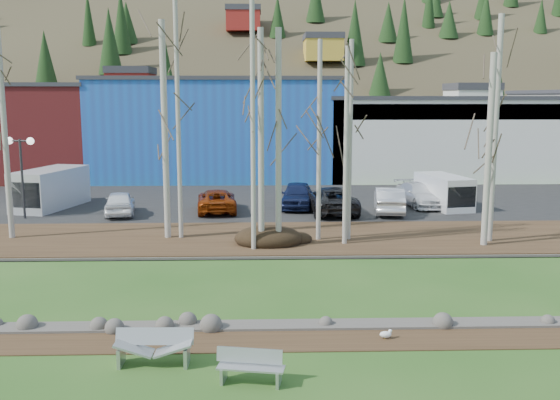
{
  "coord_description": "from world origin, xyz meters",
  "views": [
    {
      "loc": [
        -2.53,
        -14.55,
        6.78
      ],
      "look_at": [
        -1.73,
        11.1,
        2.5
      ],
      "focal_mm": 40.0,
      "sensor_mm": 36.0,
      "label": 1
    }
  ],
  "objects_px": {
    "bench_damaged": "(154,347)",
    "car_5": "(420,194)",
    "car_0": "(120,203)",
    "car_3": "(389,200)",
    "van_white": "(445,192)",
    "car_4": "(331,200)",
    "van_grey": "(48,189)",
    "seagull": "(386,334)",
    "car_1": "(217,200)",
    "car_2": "(297,195)",
    "street_lamp": "(21,155)",
    "bench_intact": "(250,367)"
  },
  "relations": [
    {
      "from": "car_1",
      "to": "car_3",
      "type": "distance_m",
      "value": 9.98
    },
    {
      "from": "seagull",
      "to": "van_grey",
      "type": "bearing_deg",
      "value": 114.31
    },
    {
      "from": "bench_damaged",
      "to": "street_lamp",
      "type": "distance_m",
      "value": 21.75
    },
    {
      "from": "van_white",
      "to": "car_3",
      "type": "bearing_deg",
      "value": -168.85
    },
    {
      "from": "car_5",
      "to": "car_3",
      "type": "bearing_deg",
      "value": -144.42
    },
    {
      "from": "bench_intact",
      "to": "car_5",
      "type": "xyz_separation_m",
      "value": [
        10.02,
        23.36,
        0.44
      ]
    },
    {
      "from": "car_2",
      "to": "bench_damaged",
      "type": "bearing_deg",
      "value": -96.77
    },
    {
      "from": "bench_damaged",
      "to": "car_2",
      "type": "bearing_deg",
      "value": 78.77
    },
    {
      "from": "seagull",
      "to": "car_0",
      "type": "bearing_deg",
      "value": 108.09
    },
    {
      "from": "car_4",
      "to": "van_grey",
      "type": "distance_m",
      "value": 16.84
    },
    {
      "from": "car_4",
      "to": "van_grey",
      "type": "relative_size",
      "value": 0.95
    },
    {
      "from": "car_1",
      "to": "car_2",
      "type": "distance_m",
      "value": 4.88
    },
    {
      "from": "bench_damaged",
      "to": "car_5",
      "type": "distance_m",
      "value": 25.5
    },
    {
      "from": "street_lamp",
      "to": "car_0",
      "type": "xyz_separation_m",
      "value": [
        5.01,
        0.95,
        -2.82
      ]
    },
    {
      "from": "car_1",
      "to": "car_2",
      "type": "height_order",
      "value": "car_2"
    },
    {
      "from": "car_1",
      "to": "car_2",
      "type": "bearing_deg",
      "value": -172.19
    },
    {
      "from": "street_lamp",
      "to": "car_4",
      "type": "relative_size",
      "value": 0.82
    },
    {
      "from": "seagull",
      "to": "car_1",
      "type": "relative_size",
      "value": 0.09
    },
    {
      "from": "bench_intact",
      "to": "bench_damaged",
      "type": "height_order",
      "value": "bench_damaged"
    },
    {
      "from": "street_lamp",
      "to": "van_grey",
      "type": "relative_size",
      "value": 0.78
    },
    {
      "from": "car_0",
      "to": "car_1",
      "type": "relative_size",
      "value": 0.86
    },
    {
      "from": "car_1",
      "to": "bench_damaged",
      "type": "bearing_deg",
      "value": 84.71
    },
    {
      "from": "street_lamp",
      "to": "van_white",
      "type": "xyz_separation_m",
      "value": [
        24.05,
        2.53,
        -2.54
      ]
    },
    {
      "from": "seagull",
      "to": "car_0",
      "type": "relative_size",
      "value": 0.1
    },
    {
      "from": "bench_intact",
      "to": "car_5",
      "type": "height_order",
      "value": "car_5"
    },
    {
      "from": "van_white",
      "to": "car_1",
      "type": "bearing_deg",
      "value": 171.92
    },
    {
      "from": "car_1",
      "to": "van_white",
      "type": "relative_size",
      "value": 1.0
    },
    {
      "from": "bench_intact",
      "to": "car_1",
      "type": "relative_size",
      "value": 0.36
    },
    {
      "from": "car_5",
      "to": "van_grey",
      "type": "relative_size",
      "value": 0.84
    },
    {
      "from": "van_grey",
      "to": "car_1",
      "type": "bearing_deg",
      "value": 6.77
    },
    {
      "from": "bench_damaged",
      "to": "car_0",
      "type": "height_order",
      "value": "car_0"
    },
    {
      "from": "street_lamp",
      "to": "car_4",
      "type": "bearing_deg",
      "value": 19.23
    },
    {
      "from": "car_4",
      "to": "van_white",
      "type": "distance_m",
      "value": 7.17
    },
    {
      "from": "seagull",
      "to": "car_1",
      "type": "xyz_separation_m",
      "value": [
        -6.08,
        19.29,
        0.63
      ]
    },
    {
      "from": "seagull",
      "to": "car_3",
      "type": "height_order",
      "value": "car_3"
    },
    {
      "from": "car_3",
      "to": "van_white",
      "type": "relative_size",
      "value": 0.96
    },
    {
      "from": "bench_damaged",
      "to": "car_4",
      "type": "distance_m",
      "value": 21.19
    },
    {
      "from": "car_1",
      "to": "car_4",
      "type": "distance_m",
      "value": 6.62
    },
    {
      "from": "bench_intact",
      "to": "car_0",
      "type": "bearing_deg",
      "value": 120.66
    },
    {
      "from": "bench_intact",
      "to": "street_lamp",
      "type": "relative_size",
      "value": 0.37
    },
    {
      "from": "bench_damaged",
      "to": "car_1",
      "type": "xyz_separation_m",
      "value": [
        0.17,
        20.7,
        0.34
      ]
    },
    {
      "from": "seagull",
      "to": "car_2",
      "type": "height_order",
      "value": "car_2"
    },
    {
      "from": "car_5",
      "to": "bench_intact",
      "type": "bearing_deg",
      "value": -121.42
    },
    {
      "from": "car_2",
      "to": "car_4",
      "type": "xyz_separation_m",
      "value": [
        1.83,
        -1.69,
        -0.01
      ]
    },
    {
      "from": "bench_damaged",
      "to": "car_5",
      "type": "height_order",
      "value": "car_5"
    },
    {
      "from": "car_3",
      "to": "van_white",
      "type": "xyz_separation_m",
      "value": [
        3.67,
        1.51,
        0.22
      ]
    },
    {
      "from": "car_0",
      "to": "car_1",
      "type": "distance_m",
      "value": 5.49
    },
    {
      "from": "bench_damaged",
      "to": "car_2",
      "type": "distance_m",
      "value": 22.32
    },
    {
      "from": "car_1",
      "to": "bench_intact",
      "type": "bearing_deg",
      "value": 91.21
    },
    {
      "from": "bench_damaged",
      "to": "van_white",
      "type": "distance_m",
      "value": 25.51
    }
  ]
}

